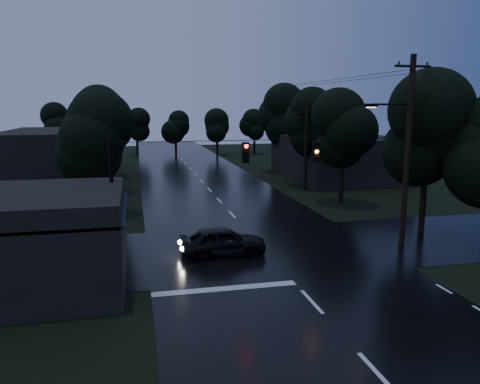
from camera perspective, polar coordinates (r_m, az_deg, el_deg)
name	(u,v)px	position (r m, az deg, el deg)	size (l,w,h in m)	color
ground	(377,374)	(14.62, 16.36, -20.49)	(160.00, 160.00, 0.00)	black
main_road	(209,190)	(42.01, -3.74, 0.24)	(12.00, 120.00, 0.02)	black
cross_street	(263,249)	(24.87, 2.83, -6.93)	(60.00, 9.00, 0.02)	black
building_far_right	(337,157)	(49.55, 11.72, 4.17)	(10.00, 14.00, 4.40)	black
building_far_left	(59,155)	(51.65, -21.16, 4.27)	(10.00, 16.00, 5.00)	black
utility_pole_main	(406,148)	(25.94, 19.59, 5.07)	(3.50, 0.30, 10.00)	black
utility_pole_far	(306,147)	(41.69, 8.03, 5.46)	(2.00, 0.30, 7.50)	black
anchor_pole_left	(113,203)	(22.32, -15.27, -1.34)	(0.18, 0.18, 6.00)	black
span_signals	(280,151)	(23.03, 4.96, 4.99)	(15.00, 0.37, 1.12)	black
tree_corner_near	(428,131)	(28.99, 21.94, 6.88)	(4.48, 4.48, 9.44)	black
tree_left_a	(95,139)	(33.03, -17.29, 6.19)	(3.92, 3.92, 8.26)	black
tree_left_b	(95,128)	(41.02, -17.32, 7.45)	(4.20, 4.20, 8.85)	black
tree_left_c	(96,120)	(51.02, -17.16, 8.37)	(4.48, 4.48, 9.44)	black
tree_right_a	(343,130)	(36.33, 12.50, 7.35)	(4.20, 4.20, 8.85)	black
tree_right_b	(312,122)	(43.90, 8.77, 8.45)	(4.48, 4.48, 9.44)	black
tree_right_c	(284,116)	(53.51, 5.44, 9.26)	(4.76, 4.76, 10.03)	black
car	(223,241)	(23.63, -2.08, -5.99)	(1.74, 4.32, 1.47)	black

